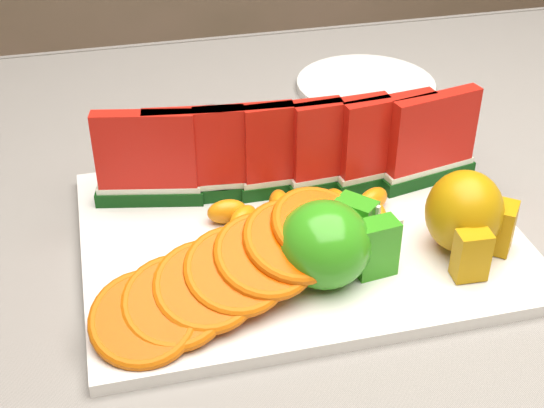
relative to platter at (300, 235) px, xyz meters
name	(u,v)px	position (x,y,z in m)	size (l,w,h in m)	color
table	(380,304)	(0.09, 0.00, -0.11)	(1.40, 0.90, 0.75)	#522B19
tablecloth	(385,258)	(0.09, 0.00, -0.05)	(1.53, 1.03, 0.20)	gray
platter	(300,235)	(0.00, 0.00, 0.00)	(0.40, 0.30, 0.01)	silver
apple_cluster	(331,243)	(0.01, -0.07, 0.04)	(0.12, 0.10, 0.07)	#30820E
pear_cluster	(467,215)	(0.13, -0.06, 0.04)	(0.09, 0.09, 0.08)	#A95F0A
side_plate	(366,85)	(0.17, 0.30, 0.00)	(0.21, 0.21, 0.01)	silver
fork	(223,144)	(-0.04, 0.19, 0.00)	(0.03, 0.20, 0.00)	silver
watermelon_row	(292,151)	(0.01, 0.07, 0.05)	(0.39, 0.07, 0.10)	#09330A
orange_fan_front	(236,271)	(-0.08, -0.08, 0.04)	(0.27, 0.16, 0.07)	orange
orange_fan_back	(239,152)	(-0.03, 0.12, 0.02)	(0.24, 0.10, 0.04)	orange
tangerine_segments	(304,211)	(0.01, 0.01, 0.02)	(0.18, 0.08, 0.02)	orange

